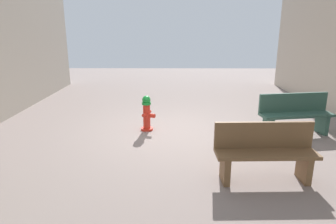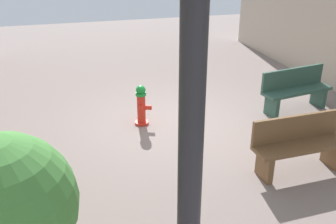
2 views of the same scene
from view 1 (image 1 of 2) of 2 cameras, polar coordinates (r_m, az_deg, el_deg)
The scene contains 4 objects.
ground_plane at distance 7.14m, azimuth 0.88°, elevation -3.92°, with size 23.40×23.40×0.00m, color gray.
fire_hydrant at distance 7.20m, azimuth -4.07°, elevation -0.21°, with size 0.37×0.40×0.86m.
bench_near at distance 7.53m, azimuth 23.14°, elevation -0.22°, with size 1.73×0.70×0.95m.
bench_far at distance 5.10m, azimuth 18.03°, elevation -7.14°, with size 1.63×0.49×0.95m.
Camera 1 is at (0.04, 6.72, 2.41)m, focal length 31.84 mm.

